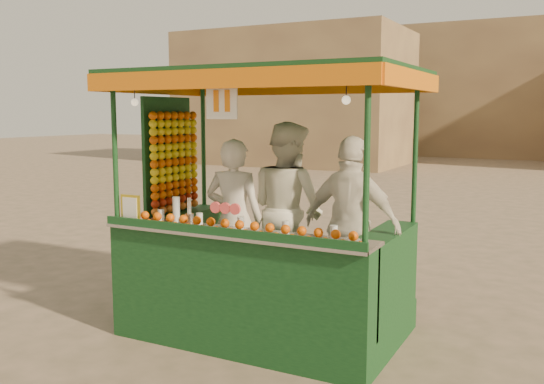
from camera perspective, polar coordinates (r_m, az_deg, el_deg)
The scene contains 7 objects.
ground at distance 6.54m, azimuth -1.07°, elevation -13.36°, with size 90.00×90.00×0.00m, color brown.
building_left at distance 28.03m, azimuth 2.26°, elevation 8.98°, with size 10.00×6.00×6.00m, color #A0855B.
building_center at distance 35.72m, azimuth 19.73°, elevation 9.05°, with size 14.00×7.00×7.00m, color #A0855B.
juice_cart at distance 6.24m, azimuth -1.65°, elevation -5.79°, with size 3.05×1.97×2.77m.
vendor_left at distance 6.44m, azimuth -3.65°, elevation -2.63°, with size 0.70×0.53×1.75m.
vendor_middle at distance 6.57m, azimuth 1.54°, elevation -1.63°, with size 1.15×1.05×1.93m.
vendor_right at distance 6.04m, azimuth 7.69°, elevation -3.14°, with size 1.10×0.58×1.80m.
Camera 1 is at (2.91, -5.36, 2.34)m, focal length 39.09 mm.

